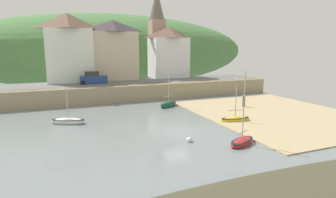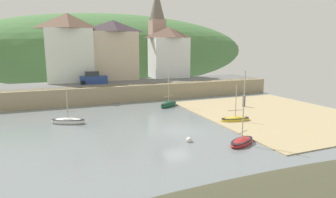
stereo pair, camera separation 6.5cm
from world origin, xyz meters
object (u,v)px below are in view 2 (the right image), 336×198
waterfront_building_right (169,52)px  sailboat_blue_trim (169,104)px  waterfront_building_centre (114,50)px  mooring_buoy (189,140)px  sailboat_tall_mast (68,121)px  rowboat_small_beached (235,119)px  church_with_spire (157,31)px  person_on_slipway (244,100)px  parked_car_near_slipway (93,78)px  waterfront_building_left (69,47)px  fishing_boat_green (242,142)px

waterfront_building_right → sailboat_blue_trim: (-5.88, -14.41, -6.79)m
waterfront_building_centre → mooring_buoy: size_ratio=19.27×
sailboat_tall_mast → rowboat_small_beached: bearing=5.6°
church_with_spire → mooring_buoy: 35.42m
sailboat_tall_mast → waterfront_building_right: bearing=68.9°
rowboat_small_beached → person_on_slipway: rowboat_small_beached is taller
sailboat_tall_mast → parked_car_near_slipway: size_ratio=0.97×
sailboat_tall_mast → parked_car_near_slipway: (4.55, 13.93, 2.93)m
sailboat_tall_mast → person_on_slipway: bearing=24.3°
parked_car_near_slipway → person_on_slipway: size_ratio=2.58×
church_with_spire → parked_car_near_slipway: size_ratio=4.00×
church_with_spire → person_on_slipway: (4.22, -22.65, -10.05)m
sailboat_tall_mast → waterfront_building_centre: bearing=89.2°
waterfront_building_left → mooring_buoy: 30.61m
fishing_boat_green → rowboat_small_beached: fishing_boat_green is taller
sailboat_tall_mast → mooring_buoy: sailboat_tall_mast is taller
rowboat_small_beached → sailboat_blue_trim: sailboat_blue_trim is taller
rowboat_small_beached → mooring_buoy: bearing=-144.0°
waterfront_building_centre → waterfront_building_left: bearing=-180.0°
waterfront_building_left → sailboat_blue_trim: 20.09m
waterfront_building_centre → sailboat_tall_mast: size_ratio=2.50×
waterfront_building_centre → mooring_buoy: 29.47m
church_with_spire → sailboat_tall_mast: (-18.24, -22.43, -10.77)m
fishing_boat_green → mooring_buoy: (-3.79, 2.27, -0.11)m
waterfront_building_right → fishing_boat_green: size_ratio=1.46×
waterfront_building_left → rowboat_small_beached: bearing=-57.4°
church_with_spire → parked_car_near_slipway: (-13.69, -8.50, -7.83)m
waterfront_building_left → waterfront_building_right: waterfront_building_left is taller
sailboat_blue_trim → parked_car_near_slipway: size_ratio=1.53×
waterfront_building_right → person_on_slipway: (3.39, -18.65, -6.14)m
mooring_buoy → waterfront_building_left: bearing=105.5°
waterfront_building_centre → sailboat_tall_mast: (-8.83, -18.43, -7.28)m
waterfront_building_left → fishing_boat_green: (11.69, -30.79, -7.73)m
waterfront_building_left → rowboat_small_beached: size_ratio=2.63×
waterfront_building_left → fishing_boat_green: waterfront_building_left is taller
waterfront_building_right → sailboat_blue_trim: size_ratio=1.45×
church_with_spire → sailboat_blue_trim: 21.89m
waterfront_building_centre → parked_car_near_slipway: bearing=-133.6°
fishing_boat_green → sailboat_blue_trim: size_ratio=0.99×
waterfront_building_left → parked_car_near_slipway: (3.07, -4.50, -4.79)m
waterfront_building_right → parked_car_near_slipway: size_ratio=2.22×
church_with_spire → person_on_slipway: 25.14m
church_with_spire → sailboat_blue_trim: size_ratio=2.62×
sailboat_blue_trim → sailboat_tall_mast: bearing=165.2°
waterfront_building_left → sailboat_blue_trim: (11.71, -14.41, -7.66)m
waterfront_building_left → person_on_slipway: waterfront_building_left is taller
waterfront_building_left → waterfront_building_centre: size_ratio=1.09×
church_with_spire → fishing_boat_green: 36.77m
church_with_spire → mooring_buoy: bearing=-105.3°
fishing_boat_green → parked_car_near_slipway: 27.82m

